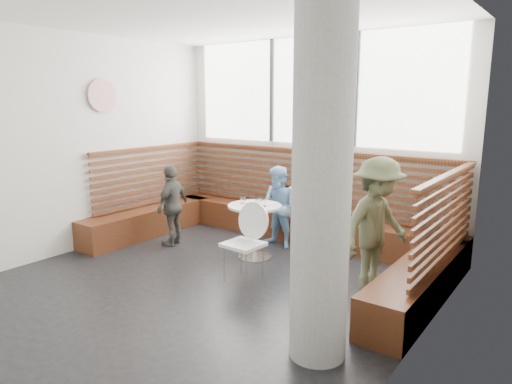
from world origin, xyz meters
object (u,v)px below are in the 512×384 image
Objects in this scene: concrete_column at (322,178)px; adult_man at (377,226)px; cafe_chair at (247,236)px; child_left at (173,205)px; cafe_table at (255,220)px; child_back at (279,207)px.

concrete_column is 1.99× the size of adult_man.
child_left is at bearing 168.93° from cafe_chair.
child_back reaches higher than cafe_table.
child_back reaches higher than cafe_chair.
child_left is (-1.41, -0.24, 0.07)m from cafe_table.
adult_man is at bearing 25.98° from cafe_chair.
cafe_table is 0.49× the size of adult_man.
cafe_chair is at bearing 129.37° from adult_man.
concrete_column is 4.09× the size of cafe_table.
child_left is (-1.41, -0.87, -0.00)m from child_back.
concrete_column is at bearing -158.95° from adult_man.
cafe_chair is (-1.56, 1.02, -1.02)m from concrete_column.
child_back is 1.66m from child_left.
cafe_table is at bearing 86.82° from child_left.
cafe_chair is at bearing -60.36° from cafe_table.
child_back is 1.00× the size of child_left.
child_left is at bearing 156.33° from concrete_column.
adult_man is at bearing -2.93° from cafe_table.
child_back is (-1.96, 2.35, -0.97)m from concrete_column.
concrete_column is at bearing 53.70° from child_left.
concrete_column is at bearing -29.90° from cafe_chair.
cafe_table is 0.80× the size of cafe_chair.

